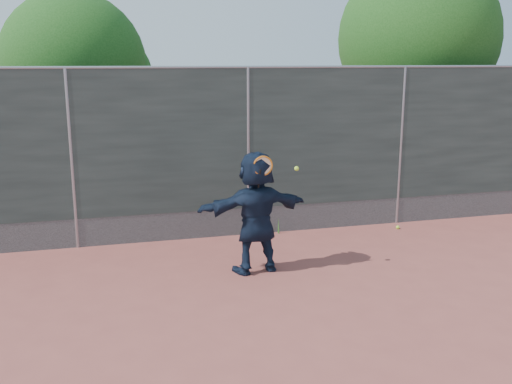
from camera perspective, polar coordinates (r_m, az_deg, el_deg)
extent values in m
plane|color=#9E4C42|center=(7.37, 5.93, -12.02)|extent=(80.00, 80.00, 0.00)
imported|color=#121E33|center=(8.45, 0.00, -2.02)|extent=(1.76, 0.75, 1.84)
sphere|color=#B5F035|center=(11.12, 13.98, -3.44)|extent=(0.07, 0.07, 0.07)
cube|color=#38423D|center=(10.12, -0.80, 5.29)|extent=(20.00, 0.04, 2.50)
cube|color=slate|center=(10.43, -0.78, -2.90)|extent=(20.00, 0.03, 0.50)
cylinder|color=gray|center=(10.03, -0.83, 12.38)|extent=(20.00, 0.05, 0.05)
cylinder|color=gray|center=(9.89, -17.95, 3.00)|extent=(0.06, 0.06, 3.00)
cylinder|color=gray|center=(10.16, -0.80, 3.89)|extent=(0.06, 0.06, 3.00)
cylinder|color=gray|center=(11.25, 14.25, 4.39)|extent=(0.06, 0.06, 3.00)
torus|color=orange|center=(8.11, 0.70, 2.63)|extent=(0.29, 0.04, 0.29)
cylinder|color=beige|center=(8.11, 0.70, 2.63)|extent=(0.25, 0.02, 0.25)
cylinder|color=black|center=(8.15, 0.32, 1.25)|extent=(0.03, 0.13, 0.33)
sphere|color=#B5F035|center=(8.22, 4.08, 2.36)|extent=(0.07, 0.07, 0.07)
cylinder|color=#382314|center=(13.91, 15.30, 5.08)|extent=(0.28, 0.28, 2.60)
sphere|color=#23561C|center=(13.80, 15.88, 14.54)|extent=(3.60, 3.60, 3.60)
sphere|color=#23561C|center=(14.33, 17.93, 12.89)|extent=(2.52, 2.52, 2.52)
cylinder|color=#382314|center=(12.91, -17.17, 3.48)|extent=(0.28, 0.28, 2.20)
sphere|color=#23561C|center=(12.75, -17.76, 12.03)|extent=(3.00, 3.00, 3.00)
sphere|color=#23561C|center=(12.94, -14.93, 10.89)|extent=(2.10, 2.10, 2.10)
cone|color=#387226|center=(10.41, 0.72, -3.62)|extent=(0.03, 0.03, 0.26)
cone|color=#387226|center=(10.51, 2.27, -3.36)|extent=(0.03, 0.03, 0.30)
cone|color=#387226|center=(10.32, -1.13, -3.90)|extent=(0.03, 0.03, 0.22)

